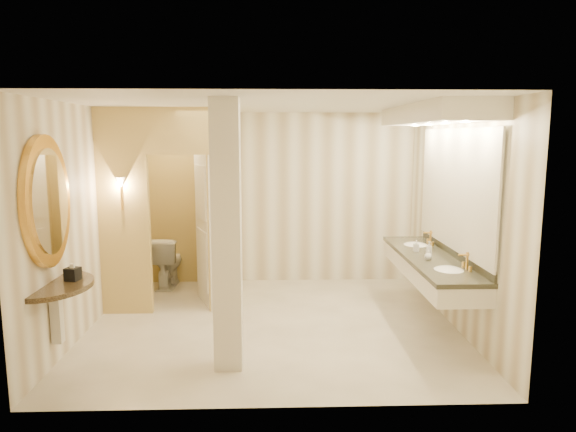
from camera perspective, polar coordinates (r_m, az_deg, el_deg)
name	(u,v)px	position (r m, az deg, el deg)	size (l,w,h in m)	color
floor	(273,324)	(6.57, -1.71, -11.93)	(4.50, 4.50, 0.00)	white
ceiling	(272,105)	(6.16, -1.82, 12.27)	(4.50, 4.50, 0.00)	silver
wall_back	(272,198)	(8.21, -1.79, 1.97)	(4.50, 0.02, 2.70)	#EEE6CE
wall_front	(273,256)	(4.26, -1.71, -4.49)	(4.50, 0.02, 2.70)	#EEE6CE
wall_left	(85,219)	(6.62, -21.64, -0.32)	(0.02, 4.00, 2.70)	#EEE6CE
wall_right	(455,217)	(6.62, 18.10, -0.12)	(0.02, 4.00, 2.70)	#EEE6CE
toilet_closet	(192,205)	(7.27, -10.66, 1.21)	(1.50, 1.55, 2.70)	#D4C36F
wall_sconce	(121,184)	(6.88, -18.07, 3.41)	(0.14, 0.14, 0.42)	gold
vanity	(436,195)	(6.46, 16.08, 2.25)	(0.75, 2.63, 2.09)	silver
console_shelf	(49,237)	(5.59, -25.06, -2.17)	(1.01, 1.01, 1.95)	black
pillar	(227,237)	(5.10, -6.80, -2.32)	(0.28, 0.28, 2.70)	silver
tissue_box	(73,274)	(5.72, -22.80, -5.96)	(0.13, 0.13, 0.13)	black
toilet	(167,261)	(8.27, -13.33, -4.92)	(0.45, 0.78, 0.80)	white
soap_bottle_a	(416,246)	(6.76, 14.06, -3.23)	(0.07, 0.07, 0.15)	beige
soap_bottle_b	(428,255)	(6.35, 15.33, -4.21)	(0.09, 0.09, 0.11)	silver
soap_bottle_c	(429,250)	(6.45, 15.39, -3.62)	(0.08, 0.08, 0.20)	#C6B28C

